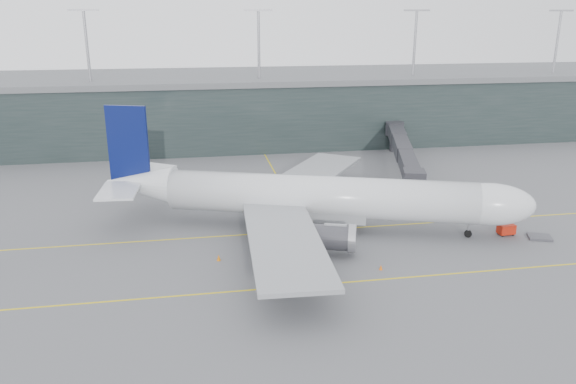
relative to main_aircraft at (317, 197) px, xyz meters
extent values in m
plane|color=#535358|center=(-6.37, 3.53, -4.63)|extent=(320.00, 320.00, 0.00)
cube|color=yellow|center=(-6.37, -0.47, -4.62)|extent=(160.00, 0.25, 0.02)
cube|color=yellow|center=(-6.37, -16.47, -4.62)|extent=(160.00, 0.25, 0.02)
cube|color=yellow|center=(-1.37, 23.53, -4.62)|extent=(0.25, 60.00, 0.02)
cube|color=#1E2A29|center=(-6.37, 61.53, 2.37)|extent=(240.00, 35.00, 14.00)
cube|color=#5A5D5F|center=(-6.37, 61.53, 9.97)|extent=(240.00, 36.00, 1.20)
cylinder|color=#9E9EA3|center=(-36.37, 51.53, 17.37)|extent=(0.60, 0.60, 14.00)
cylinder|color=#9E9EA3|center=(-1.37, 51.53, 17.37)|extent=(0.60, 0.60, 14.00)
cylinder|color=#9E9EA3|center=(33.63, 51.53, 17.37)|extent=(0.60, 0.60, 14.00)
cylinder|color=#9E9EA3|center=(68.63, 51.53, 17.37)|extent=(0.60, 0.60, 14.00)
cylinder|color=silver|center=(0.40, -0.13, 0.15)|extent=(41.06, 18.49, 5.59)
ellipsoid|color=silver|center=(21.32, -7.16, 0.15)|extent=(12.90, 9.03, 5.59)
cone|color=silver|center=(-23.94, 8.04, 0.78)|extent=(11.10, 8.24, 5.36)
cube|color=gray|center=(-0.46, 0.15, -2.01)|extent=(15.10, 8.86, 1.80)
cube|color=black|center=(24.56, -8.25, 1.05)|extent=(2.74, 3.19, 0.72)
cube|color=gray|center=(-6.61, -12.51, -0.75)|extent=(9.27, 26.46, 0.50)
cylinder|color=#3C3C42|center=(-0.62, -8.82, -2.28)|extent=(6.98, 5.00, 3.15)
cube|color=gray|center=(2.28, 13.96, -0.75)|extent=(21.50, 26.11, 0.50)
cylinder|color=#3C3C42|center=(4.83, 7.41, -2.28)|extent=(6.98, 5.00, 3.15)
cube|color=#09124A|center=(-25.22, 8.47, 6.45)|extent=(5.69, 2.29, 10.81)
cube|color=silver|center=(-26.37, 3.63, 1.23)|extent=(5.45, 8.40, 0.32)
cube|color=silver|center=(-23.22, 13.03, 1.23)|extent=(8.61, 9.50, 0.32)
cylinder|color=black|center=(19.18, -6.44, -4.13)|extent=(1.05, 0.66, 0.99)
cylinder|color=#9E9EA3|center=(19.18, -6.44, -3.46)|extent=(0.27, 0.27, 2.34)
cylinder|color=black|center=(-4.40, -3.08, -4.04)|extent=(1.25, 0.80, 1.17)
cylinder|color=black|center=(-1.64, 5.11, -4.04)|extent=(1.25, 0.80, 1.17)
cube|color=#28282D|center=(15.90, 5.01, 0.28)|extent=(3.99, 4.26, 2.75)
cube|color=#28282D|center=(18.15, 12.84, 0.28)|extent=(5.88, 12.94, 2.45)
cube|color=#28282D|center=(21.67, 25.10, 0.28)|extent=(6.11, 13.01, 2.55)
cube|color=#28282D|center=(25.19, 37.36, 0.28)|extent=(6.35, 13.08, 2.65)
cylinder|color=#9E9EA3|center=(18.34, 13.50, -2.76)|extent=(0.49, 0.49, 3.73)
cube|color=#3C3C42|center=(18.34, 13.50, -4.28)|extent=(2.29, 1.96, 0.69)
cylinder|color=#28282D|center=(15.90, 44.03, 0.28)|extent=(3.93, 3.93, 2.94)
cylinder|color=#28282D|center=(15.90, 44.03, -2.86)|extent=(1.77, 1.77, 3.53)
cube|color=#B31E0C|center=(24.63, -6.51, -3.80)|extent=(2.23, 1.50, 1.27)
cylinder|color=black|center=(23.88, -7.04, -4.43)|extent=(0.40, 0.17, 0.39)
cylinder|color=black|center=(25.44, -6.95, -4.43)|extent=(0.40, 0.17, 0.39)
cylinder|color=black|center=(23.82, -6.07, -4.43)|extent=(0.40, 0.17, 0.39)
cylinder|color=black|center=(25.38, -5.97, -4.43)|extent=(0.40, 0.17, 0.39)
cube|color=#3E3E43|center=(28.43, -8.41, -4.45)|extent=(3.52, 3.18, 0.29)
cube|color=#3C3C42|center=(-11.82, 12.39, -4.45)|extent=(2.85, 2.63, 0.23)
cube|color=#A6ADB2|center=(-11.82, 12.39, -3.42)|extent=(2.39, 2.33, 1.72)
cube|color=#27589B|center=(-11.82, 12.39, -2.53)|extent=(2.47, 2.41, 0.09)
cube|color=#3C3C42|center=(-10.44, 13.91, -4.48)|extent=(2.33, 2.09, 0.19)
cube|color=#B3B6BF|center=(-10.44, 13.91, -3.62)|extent=(1.93, 1.88, 1.44)
cube|color=#27589B|center=(-10.44, 13.91, -2.86)|extent=(2.00, 1.94, 0.08)
cube|color=#3C3C42|center=(-7.77, 14.38, -4.46)|extent=(2.54, 2.19, 0.22)
cube|color=#A5ABB1|center=(-7.77, 14.38, -3.46)|extent=(2.08, 1.99, 1.67)
cube|color=#27589B|center=(-7.77, 14.38, -2.59)|extent=(2.14, 2.06, 0.09)
cone|color=#FF440E|center=(30.11, -1.34, -4.24)|extent=(0.48, 0.48, 0.77)
cone|color=orange|center=(4.49, -14.04, -4.31)|extent=(0.40, 0.40, 0.64)
cone|color=#DD4B0C|center=(0.85, 14.23, -4.31)|extent=(0.39, 0.39, 0.63)
cone|color=orange|center=(-13.95, -8.22, -4.24)|extent=(0.48, 0.48, 0.77)
camera|label=1|loc=(-16.35, -70.73, 23.71)|focal=35.00mm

